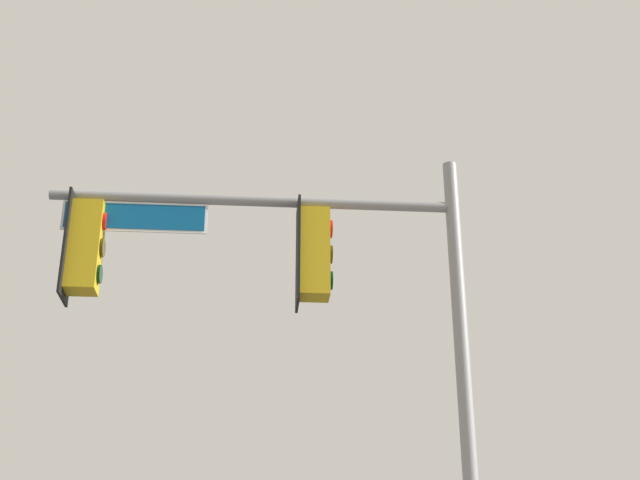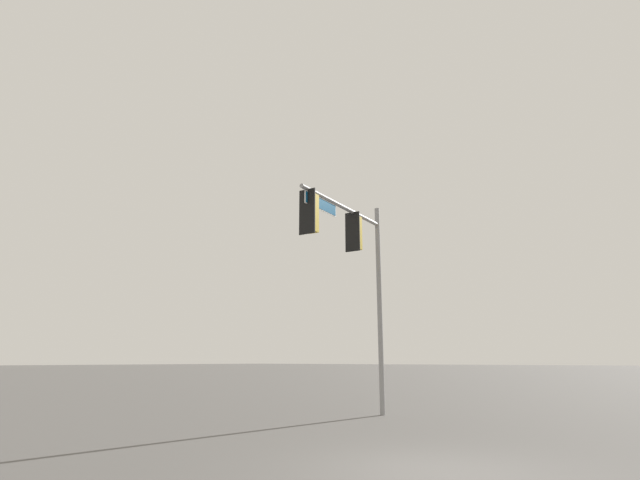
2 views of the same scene
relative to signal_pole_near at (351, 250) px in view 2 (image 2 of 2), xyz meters
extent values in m
plane|color=#514F4C|center=(4.93, 4.95, -5.16)|extent=(400.00, 400.00, 0.00)
cylinder|color=gray|center=(-2.01, -0.19, -1.63)|extent=(0.17, 0.17, 7.06)
cylinder|color=gray|center=(0.40, 0.04, 1.29)|extent=(4.83, 0.59, 0.13)
cube|color=black|center=(-0.14, -0.01, 0.62)|extent=(0.08, 0.52, 1.30)
cube|color=#B79314|center=(-0.33, -0.03, 0.62)|extent=(0.39, 0.35, 1.10)
cylinder|color=#B79314|center=(-0.33, -0.03, 1.23)|extent=(0.04, 0.04, 0.12)
cylinder|color=red|center=(-0.52, -0.05, 0.95)|extent=(0.05, 0.22, 0.22)
cylinder|color=#392D05|center=(-0.52, -0.05, 0.62)|extent=(0.05, 0.22, 0.22)
cylinder|color=black|center=(-0.52, -0.05, 0.29)|extent=(0.05, 0.22, 0.22)
cube|color=black|center=(2.51, 0.24, 0.62)|extent=(0.08, 0.52, 1.30)
cube|color=#B79314|center=(2.32, 0.22, 0.62)|extent=(0.39, 0.35, 1.10)
cylinder|color=#B79314|center=(2.32, 0.22, 1.23)|extent=(0.04, 0.04, 0.12)
cylinder|color=red|center=(2.12, 0.20, 0.95)|extent=(0.05, 0.22, 0.22)
cylinder|color=#392D05|center=(2.12, 0.20, 0.62)|extent=(0.05, 0.22, 0.22)
cylinder|color=black|center=(2.12, 0.20, 0.29)|extent=(0.05, 0.22, 0.22)
cube|color=#0A4C7F|center=(1.79, 0.17, 1.03)|extent=(1.64, 0.20, 0.32)
cube|color=white|center=(1.79, 0.17, 1.03)|extent=(1.70, 0.19, 0.38)
camera|label=1|loc=(-0.59, 9.61, -3.48)|focal=50.00mm
camera|label=2|loc=(12.86, 8.62, -3.42)|focal=28.00mm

